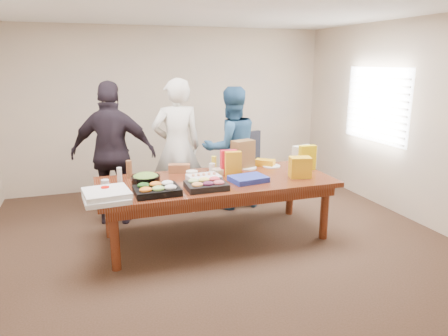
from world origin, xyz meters
name	(u,v)px	position (x,y,z in m)	size (l,w,h in m)	color
floor	(216,238)	(0.00, 0.00, -0.01)	(5.50, 5.00, 0.02)	#47301E
ceiling	(215,7)	(0.00, 0.00, 2.71)	(5.50, 5.00, 0.02)	white
wall_back	(171,108)	(0.00, 2.50, 1.35)	(5.50, 0.04, 2.70)	beige
wall_front	(339,192)	(0.00, -2.50, 1.35)	(5.50, 0.04, 2.70)	beige
wall_right	(406,120)	(2.75, 0.00, 1.35)	(0.04, 5.00, 2.70)	beige
window_panel	(376,105)	(2.72, 0.60, 1.50)	(0.03, 1.40, 1.10)	white
window_blinds	(374,105)	(2.68, 0.60, 1.50)	(0.04, 1.36, 1.00)	beige
conference_table	(216,209)	(0.00, 0.00, 0.38)	(2.80, 1.20, 0.75)	#4C1C0F
office_chair	(253,168)	(1.01, 1.22, 0.51)	(0.52, 0.52, 1.01)	black
person_center	(177,147)	(-0.24, 1.04, 0.96)	(0.70, 0.46, 1.92)	silver
person_right	(231,148)	(0.57, 1.04, 0.89)	(0.87, 0.68, 1.79)	#29557F
person_left	(113,154)	(-1.12, 0.95, 0.95)	(1.11, 0.46, 1.90)	black
veggie_tray	(157,191)	(-0.77, -0.32, 0.79)	(0.48, 0.37, 0.07)	black
fruit_tray	(206,186)	(-0.21, -0.31, 0.78)	(0.45, 0.35, 0.07)	black
sheet_cake	(204,178)	(-0.15, 0.01, 0.78)	(0.37, 0.28, 0.06)	silver
salad_bowl	(146,180)	(-0.83, 0.06, 0.80)	(0.33, 0.33, 0.11)	black
chip_bag_blue	(248,179)	(0.34, -0.20, 0.78)	(0.41, 0.31, 0.06)	#23339B
chip_bag_red	(229,162)	(0.24, 0.23, 0.90)	(0.21, 0.08, 0.30)	red
chip_bag_yellow	(307,158)	(1.28, 0.07, 0.91)	(0.22, 0.09, 0.32)	yellow
chip_bag_orange	(233,164)	(0.26, 0.09, 0.90)	(0.20, 0.09, 0.31)	orange
mayo_jar	(212,168)	(0.05, 0.32, 0.81)	(0.08, 0.08, 0.12)	silver
mustard_bottle	(214,163)	(0.12, 0.45, 0.84)	(0.06, 0.06, 0.18)	yellow
dressing_bottle	(129,169)	(-0.98, 0.40, 0.86)	(0.07, 0.07, 0.22)	brown
ranch_bottle	(120,175)	(-1.11, 0.27, 0.84)	(0.06, 0.06, 0.18)	silver
banana_bunch	(265,163)	(0.84, 0.44, 0.79)	(0.26, 0.15, 0.09)	gold
bread_loaf	(179,168)	(-0.34, 0.47, 0.80)	(0.27, 0.12, 0.11)	brown
kraft_bag	(243,154)	(0.51, 0.41, 0.94)	(0.29, 0.17, 0.38)	brown
red_cup	(105,192)	(-1.30, -0.26, 0.81)	(0.08, 0.08, 0.11)	#C50801
clear_cup_a	(105,191)	(-1.30, -0.21, 0.81)	(0.08, 0.08, 0.11)	white
clear_cup_b	(105,185)	(-1.29, -0.01, 0.81)	(0.09, 0.09, 0.12)	white
pizza_box_lower	(106,198)	(-1.30, -0.38, 0.78)	(0.45, 0.45, 0.05)	white
pizza_box_upper	(106,193)	(-1.29, -0.36, 0.83)	(0.45, 0.45, 0.05)	silver
plate_a	(271,166)	(0.91, 0.37, 0.76)	(0.24, 0.24, 0.01)	silver
plate_b	(246,168)	(0.55, 0.39, 0.76)	(0.27, 0.27, 0.02)	silver
dip_bowl_a	(218,171)	(0.11, 0.25, 0.78)	(0.16, 0.16, 0.06)	beige
dip_bowl_b	(192,173)	(-0.23, 0.28, 0.78)	(0.15, 0.15, 0.06)	white
grocery_bag_white	(304,157)	(1.30, 0.18, 0.90)	(0.27, 0.20, 0.29)	beige
grocery_bag_yellow	(300,167)	(1.01, -0.23, 0.88)	(0.25, 0.18, 0.25)	gold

